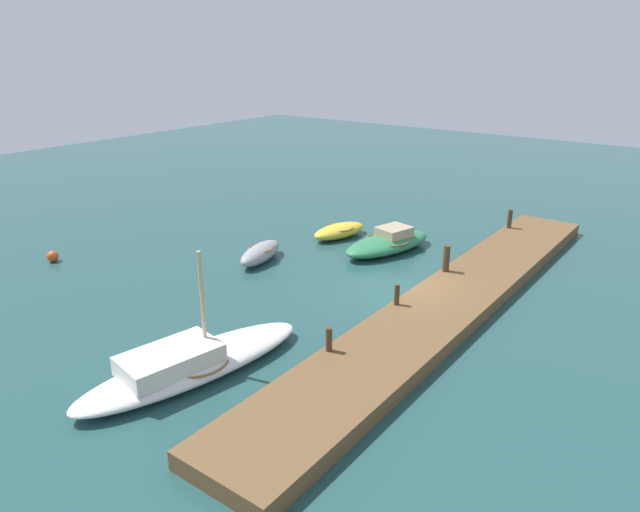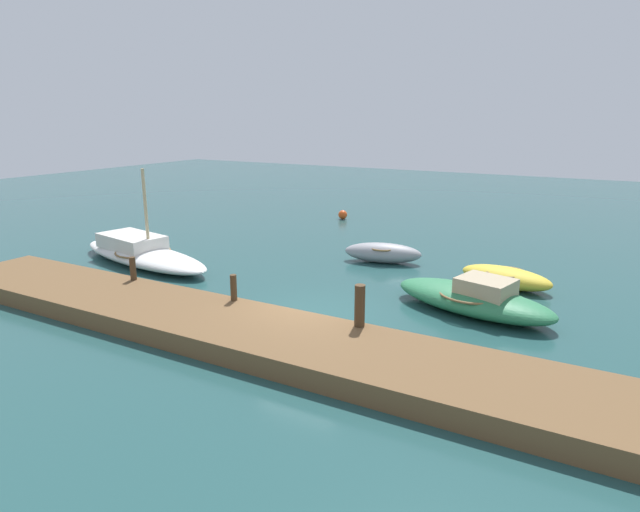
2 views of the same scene
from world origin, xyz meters
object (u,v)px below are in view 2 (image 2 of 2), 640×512
Objects in this scene: mooring_post_west at (133,268)px; mooring_post_mid_east at (360,306)px; dinghy_grey at (383,253)px; marker_buoy at (343,215)px; rowboat_yellow at (506,277)px; motorboat_green at (474,298)px; sailboat_white at (141,253)px; mooring_post_mid_west at (234,288)px.

mooring_post_west is 7.96m from mooring_post_mid_east.
marker_buoy is (-5.50, 7.34, -0.15)m from dinghy_grey.
mooring_post_west is at bearing 180.00° from mooring_post_mid_east.
dinghy_grey reaches higher than rowboat_yellow.
mooring_post_mid_east reaches higher than marker_buoy.
dinghy_grey is 6.40× the size of marker_buoy.
motorboat_green is (-0.33, -2.98, 0.10)m from rowboat_yellow.
rowboat_yellow is 4.43× the size of mooring_post_west.
sailboat_white reaches higher than motorboat_green.
mooring_post_west is at bearing -138.96° from dinghy_grey.
mooring_post_mid_west is at bearing -12.60° from sailboat_white.
marker_buoy is at bearing 153.93° from rowboat_yellow.
sailboat_white reaches higher than mooring_post_mid_west.
dinghy_grey is 9.33m from mooring_post_west.
mooring_post_west is 0.70× the size of mooring_post_mid_east.
dinghy_grey is 0.42× the size of sailboat_white.
mooring_post_mid_west is (4.03, 0.00, 0.01)m from mooring_post_west.
motorboat_green reaches higher than rowboat_yellow.
mooring_post_west is 1.50× the size of marker_buoy.
mooring_post_mid_west reaches higher than mooring_post_west.
sailboat_white is 12.74m from motorboat_green.
mooring_post_mid_east is (3.93, 0.00, 0.16)m from mooring_post_mid_west.
mooring_post_west is at bearing -89.50° from marker_buoy.
marker_buoy is (-10.34, 8.21, -0.10)m from rowboat_yellow.
mooring_post_mid_west is at bearing -74.45° from marker_buoy.
dinghy_grey reaches higher than marker_buoy.
mooring_post_mid_east reaches higher than dinghy_grey.
mooring_post_west reaches higher than rowboat_yellow.
marker_buoy is (-8.09, 14.95, -0.81)m from mooring_post_mid_east.
sailboat_white reaches higher than mooring_post_west.
sailboat_white is at bearing 164.88° from mooring_post_mid_east.
dinghy_grey is 5.93m from motorboat_green.
marker_buoy is (2.71, 12.03, -0.16)m from sailboat_white.
sailboat_white reaches higher than mooring_post_mid_east.
mooring_post_west reaches higher than dinghy_grey.
mooring_post_mid_east is at bearing -4.70° from sailboat_white.
mooring_post_mid_west is at bearing 0.00° from mooring_post_west.
mooring_post_west is (-9.88, -3.75, 0.45)m from motorboat_green.
dinghy_grey is at bearing 108.80° from mooring_post_mid_east.
rowboat_yellow is 13.59m from sailboat_white.
mooring_post_mid_west is (-1.34, -7.61, 0.50)m from dinghy_grey.
mooring_post_mid_east is (-2.25, -6.74, 0.71)m from rowboat_yellow.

